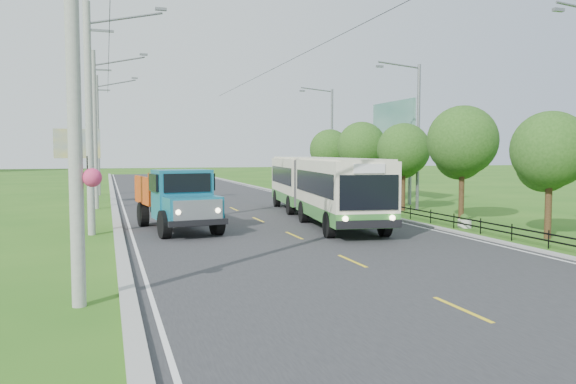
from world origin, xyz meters
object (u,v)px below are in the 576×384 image
planter_mid (385,207)px  billboard_left (77,148)px  pole_mid (95,129)px  tree_second (549,154)px  dump_truck (177,196)px  pole_nearest (77,93)px  tree_third (462,145)px  tree_back (330,152)px  pole_near (90,117)px  bus (320,183)px  planter_near (465,222)px  streetlight_mid (416,131)px  billboard_right (393,128)px  pole_far (98,135)px  planter_far (335,197)px  streetlight_far (330,137)px  tree_fifth (361,149)px  tree_fourth (403,153)px

planter_mid → billboard_left: billboard_left is taller
pole_mid → tree_second: (18.12, -18.86, -1.57)m
billboard_left → dump_truck: bearing=-71.4°
pole_nearest → tree_third: pole_nearest is taller
tree_back → billboard_left: (-19.36, -2.14, 0.21)m
pole_near → bus: (11.58, 2.52, -3.15)m
tree_second → planter_near: bearing=108.0°
pole_near → pole_mid: size_ratio=1.00×
tree_second → streetlight_mid: streetlight_mid is taller
pole_near → planter_mid: pole_near is taller
billboard_right → tree_second: bearing=-97.8°
pole_far → planter_mid: pole_far is taller
pole_mid → billboard_left: bearing=112.4°
pole_near → tree_second: bearing=-20.7°
streetlight_mid → planter_mid: (-2.04, -0.00, -4.62)m
planter_far → tree_back: bearing=73.1°
tree_third → tree_back: 18.00m
streetlight_far → tree_back: bearing=-112.9°
tree_third → streetlight_mid: 5.98m
tree_second → tree_fifth: size_ratio=0.91×
planter_far → billboard_right: 6.58m
pole_nearest → billboard_right: 30.84m
pole_nearest → pole_far: size_ratio=1.00×
billboard_right → planter_near: bearing=-104.8°
planter_near → tree_fourth: bearing=81.2°
streetlight_mid → planter_near: 9.46m
pole_nearest → tree_second: size_ratio=1.89×
pole_far → tree_fifth: size_ratio=1.72×
pole_near → billboard_left: bearing=94.7°
tree_third → tree_fourth: tree_third is taller
pole_far → streetlight_mid: size_ratio=1.10×
tree_fourth → planter_near: 8.87m
tree_fourth → planter_mid: size_ratio=8.06×
tree_third → billboard_left: 25.02m
streetlight_mid → bus: 8.29m
pole_nearest → planter_mid: pole_nearest is taller
pole_nearest → streetlight_mid: 25.41m
planter_mid → dump_truck: size_ratio=0.10×
tree_fifth → planter_mid: 7.21m
streetlight_mid → billboard_right: 6.24m
pole_mid → planter_near: size_ratio=14.93×
pole_far → planter_mid: size_ratio=14.93×
planter_mid → billboard_right: bearing=58.3°
streetlight_mid → streetlight_far: bearing=90.0°
tree_fourth → bus: bearing=-158.2°
pole_near → tree_fourth: pole_near is taller
planter_mid → planter_far: 8.00m
pole_mid → tree_fifth: bearing=-2.7°
pole_mid → tree_second: bearing=-46.1°
pole_nearest → bus: pole_nearest is taller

